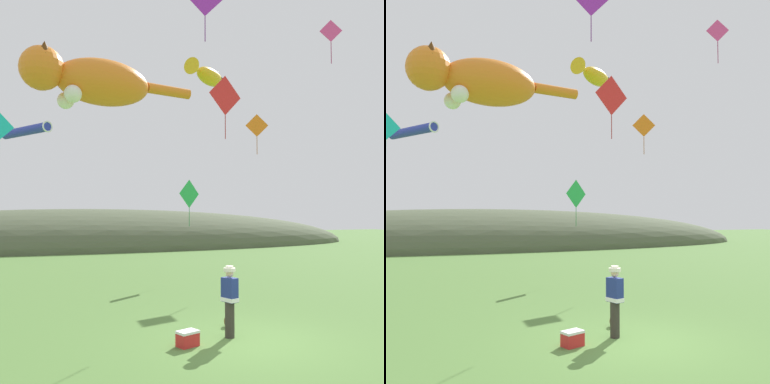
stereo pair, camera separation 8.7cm
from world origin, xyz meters
TOP-DOWN VIEW (x-y plane):
  - ground_plane at (0.00, 0.00)m, footprint 120.00×120.00m
  - distant_hill_ridge at (0.00, 32.26)m, footprint 56.51×16.00m
  - festival_attendant at (-0.28, 0.48)m, footprint 0.38×0.48m
  - kite_spool at (0.10, 1.42)m, footprint 0.12×0.26m
  - picnic_cooler at (-1.51, 0.18)m, footprint 0.57×0.47m
  - kite_giant_cat at (-2.56, 10.90)m, footprint 8.47×3.18m
  - kite_fish_windsock at (1.77, 7.03)m, footprint 2.41×2.21m
  - kite_tube_streamer at (-5.30, 8.41)m, footprint 1.93×2.63m
  - kite_diamond_red at (1.71, 5.05)m, footprint 1.46×0.38m
  - kite_diamond_orange at (5.66, 9.79)m, footprint 1.10×0.43m
  - kite_diamond_green at (2.09, 10.09)m, footprint 1.22×0.63m
  - kite_diamond_teal at (-6.03, 5.46)m, footprint 0.85×0.25m
  - kite_diamond_pink at (6.30, 4.71)m, footprint 0.84×0.39m

SIDE VIEW (x-z plane):
  - ground_plane at x=0.00m, z-range 0.00..0.00m
  - distant_hill_ridge at x=0.00m, z-range -3.57..3.57m
  - kite_spool at x=0.10m, z-range 0.00..0.26m
  - picnic_cooler at x=-1.51m, z-range 0.00..0.36m
  - festival_attendant at x=-0.28m, z-range 0.07..1.84m
  - kite_diamond_green at x=2.09m, z-range 2.92..5.18m
  - kite_diamond_teal at x=-6.03m, z-range 4.96..6.75m
  - kite_tube_streamer at x=-5.30m, z-range 6.12..6.55m
  - kite_diamond_red at x=1.71m, z-range 6.32..8.71m
  - kite_diamond_orange at x=5.66m, z-range 6.55..8.62m
  - kite_fish_windsock at x=1.77m, z-range 8.54..9.33m
  - kite_giant_cat at x=-2.56m, z-range 8.06..10.65m
  - kite_diamond_pink at x=6.30m, z-range 9.62..11.43m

